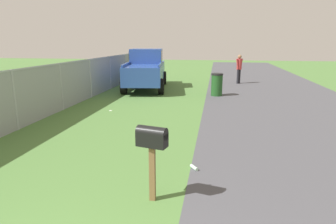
{
  "coord_description": "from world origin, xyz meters",
  "views": [
    {
      "loc": [
        -1.09,
        -1.28,
        2.48
      ],
      "look_at": [
        5.55,
        -0.18,
        0.86
      ],
      "focal_mm": 31.43,
      "sensor_mm": 36.0,
      "label": 1
    }
  ],
  "objects": [
    {
      "name": "litter_cup_far_scatter",
      "position": [
        5.82,
        0.41,
        0.04
      ],
      "size": [
        0.12,
        0.13,
        0.08
      ],
      "primitive_type": "cylinder",
      "rotation": [
        0.0,
        1.57,
        0.97
      ],
      "color": "white",
      "rests_on": "ground"
    },
    {
      "name": "fence_section",
      "position": [
        10.05,
        4.31,
        0.94
      ],
      "size": [
        17.96,
        0.07,
        1.73
      ],
      "color": "#9EA3A8",
      "rests_on": "ground"
    },
    {
      "name": "road_asphalt",
      "position": [
        6.0,
        -4.06,
        0.0
      ],
      "size": [
        60.0,
        6.44,
        0.01
      ],
      "primitive_type": "cube",
      "color": "#47474C",
      "rests_on": "ground"
    },
    {
      "name": "trash_bin",
      "position": [
        12.7,
        -1.31,
        0.53
      ],
      "size": [
        0.54,
        0.54,
        1.05
      ],
      "color": "#1E4C1E",
      "rests_on": "ground"
    },
    {
      "name": "pickup_truck",
      "position": [
        14.4,
        2.47,
        1.1
      ],
      "size": [
        5.38,
        2.61,
        2.09
      ],
      "rotation": [
        0.0,
        0.0,
        0.14
      ],
      "color": "#284793",
      "rests_on": "ground"
    },
    {
      "name": "litter_wrapper_midfield_b",
      "position": [
        8.95,
        2.53,
        0.0
      ],
      "size": [
        0.14,
        0.11,
        0.01
      ],
      "primitive_type": "cube",
      "rotation": [
        0.0,
        0.0,
        0.21
      ],
      "color": "silver",
      "rests_on": "ground"
    },
    {
      "name": "mailbox",
      "position": [
        3.08,
        -0.34,
        0.97
      ],
      "size": [
        0.31,
        0.51,
        1.23
      ],
      "rotation": [
        0.0,
        0.0,
        -0.25
      ],
      "color": "brown",
      "rests_on": "ground"
    },
    {
      "name": "litter_bottle_by_mailbox",
      "position": [
        4.35,
        -0.91,
        0.04
      ],
      "size": [
        0.22,
        0.18,
        0.07
      ],
      "primitive_type": "cylinder",
      "rotation": [
        0.0,
        1.57,
        3.76
      ],
      "color": "#B2D8BF",
      "rests_on": "ground"
    },
    {
      "name": "pedestrian",
      "position": [
        17.09,
        -2.6,
        1.0
      ],
      "size": [
        0.41,
        0.42,
        1.72
      ],
      "rotation": [
        0.0,
        0.0,
        4.06
      ],
      "color": "black",
      "rests_on": "ground"
    }
  ]
}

